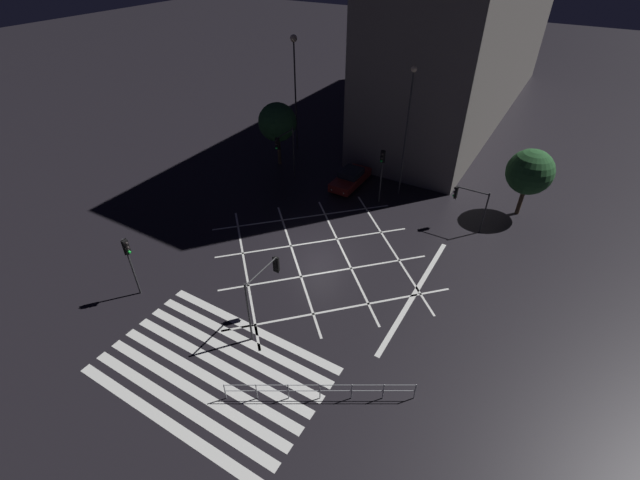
{
  "coord_description": "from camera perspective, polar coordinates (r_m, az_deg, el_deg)",
  "views": [
    {
      "loc": [
        11.36,
        -19.11,
        17.76
      ],
      "look_at": [
        0.0,
        0.0,
        1.39
      ],
      "focal_mm": 24.0,
      "sensor_mm": 36.0,
      "label": 1
    }
  ],
  "objects": [
    {
      "name": "pedestrian_railing",
      "position": [
        20.68,
        -0.0,
        -19.32
      ],
      "size": [
        7.55,
        4.51,
        1.05
      ],
      "rotation": [
        0.0,
        0.0,
        0.54
      ],
      "color": "#9EA0A5",
      "rests_on": "ground_plane"
    },
    {
      "name": "street_tree_far",
      "position": [
        38.85,
        -5.71,
        15.35
      ],
      "size": [
        3.35,
        3.35,
        5.63
      ],
      "color": "brown",
      "rests_on": "ground_plane"
    },
    {
      "name": "traffic_light_median_north",
      "position": [
        32.95,
        8.23,
        9.72
      ],
      "size": [
        0.36,
        0.39,
        4.46
      ],
      "rotation": [
        0.0,
        0.0,
        -1.57
      ],
      "color": "#2D2D30",
      "rests_on": "ground_plane"
    },
    {
      "name": "ground_plane",
      "position": [
        28.45,
        0.0,
        -2.25
      ],
      "size": [
        200.0,
        200.0,
        0.0
      ],
      "primitive_type": "plane",
      "color": "black"
    },
    {
      "name": "road_markings",
      "position": [
        23.96,
        -8.51,
        -12.0
      ],
      "size": [
        16.73,
        22.22,
        0.01
      ],
      "color": "silver",
      "rests_on": "ground_plane"
    },
    {
      "name": "street_tree_near",
      "position": [
        34.5,
        26.19,
        8.14
      ],
      "size": [
        3.31,
        3.31,
        5.18
      ],
      "color": "brown",
      "rests_on": "ground_plane"
    },
    {
      "name": "traffic_light_sw_main",
      "position": [
        26.2,
        -24.1,
        -1.97
      ],
      "size": [
        0.39,
        0.36,
        4.0
      ],
      "color": "#2D2D30",
      "rests_on": "ground_plane"
    },
    {
      "name": "traffic_light_nw_cross",
      "position": [
        35.61,
        -4.71,
        12.33
      ],
      "size": [
        0.36,
        2.5,
        4.52
      ],
      "rotation": [
        0.0,
        0.0,
        -1.57
      ],
      "color": "#2D2D30",
      "rests_on": "ground_plane"
    },
    {
      "name": "traffic_light_median_south",
      "position": [
        22.34,
        -7.4,
        -5.62
      ],
      "size": [
        0.36,
        2.82,
        3.95
      ],
      "rotation": [
        0.0,
        0.0,
        1.57
      ],
      "color": "#2D2D30",
      "rests_on": "ground_plane"
    },
    {
      "name": "street_lamp_west",
      "position": [
        33.17,
        11.63,
        15.58
      ],
      "size": [
        0.44,
        0.44,
        10.07
      ],
      "color": "#2D2D30",
      "rests_on": "ground_plane"
    },
    {
      "name": "waiting_car",
      "position": [
        36.36,
        4.09,
        8.22
      ],
      "size": [
        1.8,
        4.51,
        1.4
      ],
      "rotation": [
        0.0,
        0.0,
        -1.57
      ],
      "color": "maroon",
      "rests_on": "ground_plane"
    },
    {
      "name": "street_lamp_east",
      "position": [
        40.85,
        -3.42,
        22.17
      ],
      "size": [
        0.63,
        0.63,
        10.33
      ],
      "color": "#2D2D30",
      "rests_on": "ground_plane"
    },
    {
      "name": "traffic_light_ne_main",
      "position": [
        31.7,
        19.06,
        5.21
      ],
      "size": [
        2.45,
        0.36,
        3.25
      ],
      "rotation": [
        0.0,
        0.0,
        3.14
      ],
      "color": "#2D2D30",
      "rests_on": "ground_plane"
    }
  ]
}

